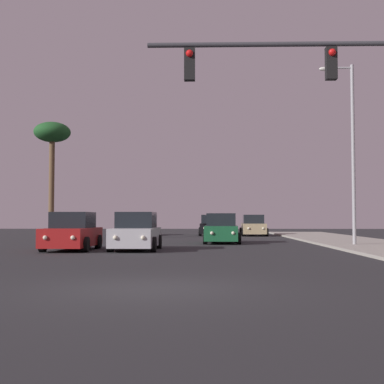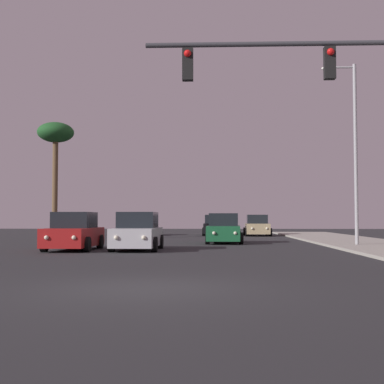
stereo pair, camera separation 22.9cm
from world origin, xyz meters
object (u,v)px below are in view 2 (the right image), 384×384
(car_silver, at_px, (137,233))
(traffic_light_mast, at_px, (346,96))
(car_blue, at_px, (138,226))
(car_tan, at_px, (257,226))
(car_black, at_px, (215,226))
(car_red, at_px, (74,233))
(street_lamp, at_px, (353,144))
(car_green, at_px, (224,230))
(palm_tree_mid, at_px, (56,138))

(car_silver, relative_size, traffic_light_mast, 0.55)
(car_blue, relative_size, car_silver, 1.00)
(car_tan, relative_size, car_black, 1.00)
(car_red, bearing_deg, car_blue, -88.90)
(car_red, bearing_deg, street_lamp, -164.92)
(car_green, height_order, street_lamp, street_lamp)
(car_red, height_order, street_lamp, street_lamp)
(car_blue, relative_size, traffic_light_mast, 0.55)
(car_tan, bearing_deg, palm_tree_mid, 32.18)
(car_green, bearing_deg, car_red, 47.26)
(car_black, relative_size, palm_tree_mid, 0.56)
(car_tan, height_order, traffic_light_mast, traffic_light_mast)
(car_green, xyz_separation_m, traffic_light_mast, (3.03, -15.60, 4.00))
(car_tan, bearing_deg, car_silver, 72.10)
(car_red, distance_m, traffic_light_mast, 13.78)
(car_tan, xyz_separation_m, traffic_light_mast, (0.08, -28.34, 4.00))
(car_blue, relative_size, street_lamp, 0.48)
(street_lamp, distance_m, palm_tree_mid, 19.19)
(street_lamp, bearing_deg, car_tan, 101.85)
(traffic_light_mast, xyz_separation_m, palm_tree_mid, (-14.02, 20.13, 1.94))
(palm_tree_mid, bearing_deg, car_red, -69.43)
(traffic_light_mast, bearing_deg, street_lamp, 74.60)
(car_green, bearing_deg, traffic_light_mast, 103.25)
(car_tan, distance_m, traffic_light_mast, 28.62)
(car_black, bearing_deg, traffic_light_mast, 97.39)
(car_silver, height_order, traffic_light_mast, traffic_light_mast)
(car_blue, xyz_separation_m, car_red, (-0.02, -20.20, 0.00))
(palm_tree_mid, bearing_deg, car_black, 40.87)
(car_green, height_order, palm_tree_mid, palm_tree_mid)
(car_black, xyz_separation_m, traffic_light_mast, (3.44, -29.29, 4.00))
(car_red, relative_size, palm_tree_mid, 0.56)
(car_red, height_order, traffic_light_mast, traffic_light_mast)
(traffic_light_mast, relative_size, palm_tree_mid, 1.02)
(car_tan, bearing_deg, car_black, -13.94)
(car_green, relative_size, car_red, 1.00)
(car_blue, distance_m, street_lamp, 21.86)
(car_tan, relative_size, traffic_light_mast, 0.55)
(palm_tree_mid, bearing_deg, street_lamp, -24.85)
(street_lamp, relative_size, palm_tree_mid, 1.16)
(car_red, xyz_separation_m, car_silver, (2.81, 0.10, 0.00))
(car_blue, height_order, street_lamp, street_lamp)
(car_green, relative_size, car_black, 1.01)
(car_blue, height_order, car_tan, same)
(car_red, height_order, car_tan, same)
(car_blue, relative_size, car_black, 1.00)
(car_blue, bearing_deg, car_tan, 174.82)
(car_silver, relative_size, car_tan, 1.00)
(traffic_light_mast, relative_size, street_lamp, 0.88)
(car_silver, xyz_separation_m, street_lamp, (10.31, 3.15, 4.36))
(palm_tree_mid, bearing_deg, car_blue, 64.47)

